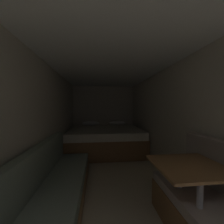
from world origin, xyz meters
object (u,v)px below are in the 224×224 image
sofa_left (50,196)px  dinette_table (189,177)px  dinette_bench (211,215)px  bed (105,139)px

sofa_left → dinette_table: sofa_left is taller
dinette_bench → dinette_table: bearing=160.2°
sofa_left → dinette_bench: (1.64, -0.54, 0.06)m
sofa_left → dinette_table: 1.58m
dinette_bench → dinette_table: 0.40m
dinette_bench → dinette_table: dinette_bench is taller
bed → dinette_table: bearing=-77.4°
dinette_table → dinette_bench: bearing=-19.8°
sofa_left → dinette_bench: dinette_bench is taller
bed → sofa_left: 2.53m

